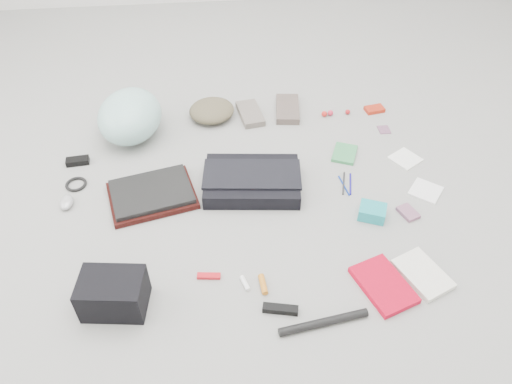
{
  "coord_description": "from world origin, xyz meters",
  "views": [
    {
      "loc": [
        -0.15,
        -1.45,
        1.46
      ],
      "look_at": [
        0.0,
        0.0,
        0.05
      ],
      "focal_mm": 35.0,
      "sensor_mm": 36.0,
      "label": 1
    }
  ],
  "objects": [
    {
      "name": "notepad",
      "position": [
        0.43,
        0.25,
        0.01
      ],
      "size": [
        0.14,
        0.16,
        0.02
      ],
      "primitive_type": "cube",
      "rotation": [
        0.0,
        0.0,
        -0.4
      ],
      "color": "#35844B",
      "rests_on": "ground_plane"
    },
    {
      "name": "toiletry_tube_white",
      "position": [
        -0.08,
        -0.41,
        0.01
      ],
      "size": [
        0.04,
        0.06,
        0.02
      ],
      "primitive_type": "cylinder",
      "rotation": [
        1.57,
        0.0,
        0.31
      ],
      "color": "white",
      "rests_on": "ground_plane"
    },
    {
      "name": "messenger_bag",
      "position": [
        -0.01,
        0.09,
        0.03
      ],
      "size": [
        0.42,
        0.32,
        0.07
      ],
      "primitive_type": "cube",
      "rotation": [
        0.0,
        0.0,
        -0.11
      ],
      "color": "black",
      "rests_on": "ground_plane"
    },
    {
      "name": "pen_blue",
      "position": [
        0.38,
        0.05,
        0.0
      ],
      "size": [
        0.02,
        0.12,
        0.01
      ],
      "primitive_type": "cylinder",
      "rotation": [
        1.57,
        0.0,
        0.14
      ],
      "color": "navy",
      "rests_on": "ground_plane"
    },
    {
      "name": "book_red",
      "position": [
        0.4,
        -0.47,
        0.01
      ],
      "size": [
        0.22,
        0.26,
        0.02
      ],
      "primitive_type": "cube",
      "rotation": [
        0.0,
        0.0,
        0.34
      ],
      "color": "red",
      "rests_on": "ground_plane"
    },
    {
      "name": "pen_navy",
      "position": [
        0.41,
        0.06,
        0.0
      ],
      "size": [
        0.04,
        0.13,
        0.01
      ],
      "primitive_type": "cylinder",
      "rotation": [
        1.57,
        0.0,
        -0.23
      ],
      "color": "navy",
      "rests_on": "ground_plane"
    },
    {
      "name": "multitool",
      "position": [
        -0.21,
        -0.37,
        0.01
      ],
      "size": [
        0.09,
        0.03,
        0.01
      ],
      "primitive_type": "cube",
      "rotation": [
        0.0,
        0.0,
        -0.12
      ],
      "color": "red",
      "rests_on": "ground_plane"
    },
    {
      "name": "book_white",
      "position": [
        0.55,
        -0.44,
        0.01
      ],
      "size": [
        0.2,
        0.23,
        0.02
      ],
      "primitive_type": "cube",
      "rotation": [
        0.0,
        0.0,
        0.4
      ],
      "color": "silver",
      "rests_on": "ground_plane"
    },
    {
      "name": "altoids_tin",
      "position": [
        0.66,
        0.58,
        0.01
      ],
      "size": [
        0.1,
        0.07,
        0.02
      ],
      "primitive_type": "cube",
      "rotation": [
        0.0,
        0.0,
        0.18
      ],
      "color": "#B72813",
      "rests_on": "ground_plane"
    },
    {
      "name": "lollipop_c",
      "position": [
        0.52,
        0.57,
        0.01
      ],
      "size": [
        0.03,
        0.03,
        0.02
      ],
      "primitive_type": "sphere",
      "rotation": [
        0.0,
        0.0,
        0.34
      ],
      "color": "#B3181C",
      "rests_on": "ground_plane"
    },
    {
      "name": "cable_coil",
      "position": [
        -0.75,
        0.17,
        0.01
      ],
      "size": [
        0.1,
        0.1,
        0.01
      ],
      "primitive_type": "torus",
      "rotation": [
        0.0,
        0.0,
        0.12
      ],
      "color": "black",
      "rests_on": "ground_plane"
    },
    {
      "name": "lollipop_b",
      "position": [
        0.43,
        0.57,
        0.01
      ],
      "size": [
        0.03,
        0.03,
        0.03
      ],
      "primitive_type": "sphere",
      "rotation": [
        0.0,
        0.0,
        -0.09
      ],
      "color": "red",
      "rests_on": "ground_plane"
    },
    {
      "name": "napkin_top",
      "position": [
        0.7,
        0.19,
        0.0
      ],
      "size": [
        0.16,
        0.16,
        0.01
      ],
      "primitive_type": "cube",
      "rotation": [
        0.0,
        0.0,
        0.56
      ],
      "color": "white",
      "rests_on": "ground_plane"
    },
    {
      "name": "beanie",
      "position": [
        -0.16,
        0.61,
        0.04
      ],
      "size": [
        0.29,
        0.29,
        0.08
      ],
      "primitive_type": "ellipsoid",
      "rotation": [
        0.0,
        0.0,
        0.43
      ],
      "color": "brown",
      "rests_on": "ground_plane"
    },
    {
      "name": "u_lock",
      "position": [
        0.03,
        -0.53,
        0.01
      ],
      "size": [
        0.12,
        0.06,
        0.02
      ],
      "primitive_type": "cube",
      "rotation": [
        0.0,
        0.0,
        -0.22
      ],
      "color": "black",
      "rests_on": "ground_plane"
    },
    {
      "name": "pen_black",
      "position": [
        0.38,
        0.06,
        0.0
      ],
      "size": [
        0.05,
        0.14,
        0.01
      ],
      "primitive_type": "cylinder",
      "rotation": [
        1.57,
        0.0,
        -0.27
      ],
      "color": "black",
      "rests_on": "ground_plane"
    },
    {
      "name": "mouse",
      "position": [
        -0.77,
        0.05,
        0.02
      ],
      "size": [
        0.05,
        0.09,
        0.03
      ],
      "primitive_type": "ellipsoid",
      "rotation": [
        0.0,
        0.0,
        -0.01
      ],
      "color": "#A7A7AA",
      "rests_on": "ground_plane"
    },
    {
      "name": "napkin_bottom",
      "position": [
        0.72,
        -0.02,
        0.0
      ],
      "size": [
        0.17,
        0.17,
        0.01
      ],
      "primitive_type": "cube",
      "rotation": [
        0.0,
        0.0,
        0.89
      ],
      "color": "white",
      "rests_on": "ground_plane"
    },
    {
      "name": "camera_bag",
      "position": [
        -0.52,
        -0.45,
        0.07
      ],
      "size": [
        0.23,
        0.17,
        0.14
      ],
      "primitive_type": "cube",
      "rotation": [
        0.0,
        0.0,
        -0.13
      ],
      "color": "black",
      "rests_on": "ground_plane"
    },
    {
      "name": "mitten_left",
      "position": [
        0.03,
        0.6,
        0.02
      ],
      "size": [
        0.13,
        0.22,
        0.03
      ],
      "primitive_type": "cube",
      "rotation": [
        0.0,
        0.0,
        0.16
      ],
      "color": "slate",
      "rests_on": "ground_plane"
    },
    {
      "name": "bag_flap",
      "position": [
        -0.01,
        0.09,
        0.07
      ],
      "size": [
        0.42,
        0.23,
        0.01
      ],
      "primitive_type": "cube",
      "rotation": [
        0.0,
        0.0,
        -0.11
      ],
      "color": "black",
      "rests_on": "messenger_bag"
    },
    {
      "name": "power_brick",
      "position": [
        -0.77,
        0.32,
        0.01
      ],
      "size": [
        0.1,
        0.05,
        0.03
      ],
      "primitive_type": "cube",
      "rotation": [
        0.0,
        0.0,
        0.09
      ],
      "color": "black",
      "rests_on": "ground_plane"
    },
    {
      "name": "card_deck",
      "position": [
        0.6,
        -0.14,
        0.01
      ],
      "size": [
        0.09,
        0.1,
        0.02
      ],
      "primitive_type": "cube",
      "rotation": [
        0.0,
        0.0,
        0.36
      ],
      "color": "#925C78",
      "rests_on": "ground_plane"
    },
    {
      "name": "lollipop_a",
      "position": [
        0.4,
        0.56,
        0.01
      ],
      "size": [
        0.03,
        0.03,
        0.03
      ],
      "primitive_type": "sphere",
      "rotation": [
        0.0,
        0.0,
        -0.0
      ],
      "color": "red",
      "rests_on": "ground_plane"
    },
    {
      "name": "laptop_sleeve",
      "position": [
        -0.43,
        0.06,
        0.01
      ],
      "size": [
        0.4,
        0.33,
        0.02
      ],
      "primitive_type": "cube",
      "rotation": [
        0.0,
        0.0,
        0.24
      ],
      "color": "black",
      "rests_on": "ground_plane"
    },
    {
      "name": "laptop",
      "position": [
        -0.43,
        0.06,
        0.03
      ],
      "size": [
        0.37,
        0.3,
        0.02
      ],
      "primitive_type": "cube",
      "rotation": [
        0.0,
        0.0,
        0.24
      ],
      "color": "black",
      "rests_on": "laptop_sleeve"
    },
    {
      "name": "accordion_wallet",
      "position": [
        0.45,
        -0.14,
        0.03
      ],
      "size": [
        0.13,
        0.12,
        0.05
      ],
      "primitive_type": "cube",
      "rotation": [
        0.0,
        0.0,
        -0.39
      ],
      "color": "teal",
      "rests_on": "ground_plane"
    },
    {
      "name": "bike_pump",
      "position": [
        0.16,
        -0.6,
        0.01
      ],
      "size": [
        0.31,
        0.07,
        0.03
      ],
      "primitive_type": "cylinder",
      "rotation": [
        0.0,
        1.57,
        0.15
      ],
      "color": "black",
      "rests_on": "ground_plane"
    },
    {
      "name": "stamp_sheet",
      "position": [
        0.67,
        0.42,
        0.0
      ],
      "size": [
        0.05,
        0.07,
        0.0
      ],
      "primitive_type": "cube",
      "rotation": [
        0.0,
        0.0,
        0.02
      ],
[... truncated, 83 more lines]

